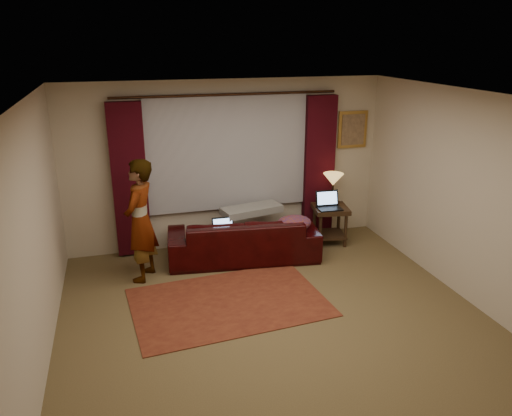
{
  "coord_description": "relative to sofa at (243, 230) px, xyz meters",
  "views": [
    {
      "loc": [
        -1.63,
        -4.91,
        3.19
      ],
      "look_at": [
        0.1,
        1.2,
        1.0
      ],
      "focal_mm": 35.0,
      "sensor_mm": 36.0,
      "label": 1
    }
  ],
  "objects": [
    {
      "name": "curtain_rod",
      "position": [
        -0.07,
        0.59,
        1.93
      ],
      "size": [
        0.04,
        0.04,
        3.4
      ],
      "primitive_type": "cylinder",
      "color": "black",
      "rests_on": "wall_back"
    },
    {
      "name": "drape_left",
      "position": [
        -1.57,
        0.59,
        0.73
      ],
      "size": [
        0.5,
        0.14,
        2.3
      ],
      "primitive_type": "cube",
      "color": "#33060E",
      "rests_on": "floor"
    },
    {
      "name": "ceiling",
      "position": [
        -0.07,
        -1.8,
        2.15
      ],
      "size": [
        5.0,
        5.0,
        0.02
      ],
      "primitive_type": "cube",
      "color": "silver",
      "rests_on": "ground"
    },
    {
      "name": "laptop_sofa",
      "position": [
        -0.31,
        -0.12,
        0.12
      ],
      "size": [
        0.32,
        0.35,
        0.23
      ],
      "primitive_type": null,
      "rotation": [
        0.0,
        0.0,
        -0.01
      ],
      "color": "black",
      "rests_on": "sofa"
    },
    {
      "name": "drape_right",
      "position": [
        1.43,
        0.59,
        0.73
      ],
      "size": [
        0.5,
        0.14,
        2.3
      ],
      "primitive_type": "cube",
      "color": "#33060E",
      "rests_on": "floor"
    },
    {
      "name": "person",
      "position": [
        -1.49,
        -0.25,
        0.4
      ],
      "size": [
        0.66,
        0.66,
        1.69
      ],
      "primitive_type": "imported",
      "rotation": [
        0.0,
        0.0,
        -2.01
      ],
      "color": "gray",
      "rests_on": "floor"
    },
    {
      "name": "sheer_curtain",
      "position": [
        -0.07,
        0.64,
        1.05
      ],
      "size": [
        2.5,
        0.05,
        1.8
      ],
      "primitive_type": "cube",
      "color": "#9B9AA1",
      "rests_on": "wall_back"
    },
    {
      "name": "clothing_pile",
      "position": [
        0.72,
        -0.21,
        0.11
      ],
      "size": [
        0.6,
        0.51,
        0.22
      ],
      "primitive_type": "ellipsoid",
      "rotation": [
        0.0,
        0.0,
        -0.22
      ],
      "color": "brown",
      "rests_on": "sofa"
    },
    {
      "name": "laptop_table",
      "position": [
        1.43,
        0.11,
        0.3
      ],
      "size": [
        0.39,
        0.42,
        0.27
      ],
      "primitive_type": null,
      "rotation": [
        0.0,
        0.0,
        -0.06
      ],
      "color": "black",
      "rests_on": "end_table"
    },
    {
      "name": "wall_back",
      "position": [
        -0.07,
        0.7,
        0.85
      ],
      "size": [
        5.0,
        0.02,
        2.6
      ],
      "primitive_type": "cube",
      "color": "beige",
      "rests_on": "ground"
    },
    {
      "name": "tiffany_lamp",
      "position": [
        1.56,
        0.31,
        0.43
      ],
      "size": [
        0.36,
        0.36,
        0.52
      ],
      "primitive_type": null,
      "rotation": [
        0.0,
        0.0,
        -0.11
      ],
      "color": "#A38231",
      "rests_on": "end_table"
    },
    {
      "name": "sofa",
      "position": [
        0.0,
        0.0,
        0.0
      ],
      "size": [
        2.33,
        1.22,
        0.9
      ],
      "primitive_type": "imported",
      "rotation": [
        0.0,
        0.0,
        3.03
      ],
      "color": "black",
      "rests_on": "floor"
    },
    {
      "name": "area_rug",
      "position": [
        -0.52,
        -1.25,
        -0.44
      ],
      "size": [
        2.51,
        1.78,
        0.01
      ],
      "primitive_type": "cube",
      "rotation": [
        0.0,
        0.0,
        0.08
      ],
      "color": "maroon",
      "rests_on": "floor"
    },
    {
      "name": "wall_left",
      "position": [
        -2.57,
        -1.8,
        0.85
      ],
      "size": [
        0.02,
        5.0,
        2.6
      ],
      "primitive_type": "cube",
      "color": "beige",
      "rests_on": "ground"
    },
    {
      "name": "wall_right",
      "position": [
        2.43,
        -1.8,
        0.85
      ],
      "size": [
        0.02,
        5.0,
        2.6
      ],
      "primitive_type": "cube",
      "color": "beige",
      "rests_on": "ground"
    },
    {
      "name": "picture_frame",
      "position": [
        2.03,
        0.67,
        1.3
      ],
      "size": [
        0.5,
        0.04,
        0.6
      ],
      "primitive_type": "cube",
      "color": "#B18338",
      "rests_on": "wall_back"
    },
    {
      "name": "wall_front",
      "position": [
        -0.07,
        -4.3,
        0.85
      ],
      "size": [
        5.0,
        0.02,
        2.6
      ],
      "primitive_type": "cube",
      "color": "beige",
      "rests_on": "ground"
    },
    {
      "name": "end_table",
      "position": [
        1.5,
        0.21,
        -0.14
      ],
      "size": [
        0.61,
        0.61,
        0.62
      ],
      "primitive_type": "cube",
      "rotation": [
        0.0,
        0.0,
        -0.16
      ],
      "color": "black",
      "rests_on": "floor"
    },
    {
      "name": "floor",
      "position": [
        -0.07,
        -1.8,
        -0.45
      ],
      "size": [
        5.0,
        5.0,
        0.01
      ],
      "primitive_type": "cube",
      "color": "brown",
      "rests_on": "ground"
    },
    {
      "name": "throw_blanket",
      "position": [
        0.2,
        0.27,
        0.46
      ],
      "size": [
        0.98,
        0.56,
        0.11
      ],
      "primitive_type": "cube",
      "rotation": [
        0.0,
        0.0,
        0.22
      ],
      "color": "gray",
      "rests_on": "sofa"
    }
  ]
}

